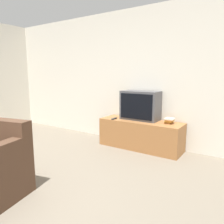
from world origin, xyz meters
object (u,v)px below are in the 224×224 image
at_px(television, 140,105).
at_px(book_stack, 169,120).
at_px(tv_stand, 141,134).
at_px(remote_on_stand, 114,119).

height_order(television, book_stack, television).
bearing_deg(television, tv_stand, -53.37).
bearing_deg(tv_stand, book_stack, 7.48).
distance_m(book_stack, remote_on_stand, 1.02).
bearing_deg(book_stack, television, 179.05).
relative_size(tv_stand, remote_on_stand, 9.85).
distance_m(television, remote_on_stand, 0.55).
relative_size(television, book_stack, 3.52).
height_order(tv_stand, remote_on_stand, remote_on_stand).
distance_m(television, book_stack, 0.61).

